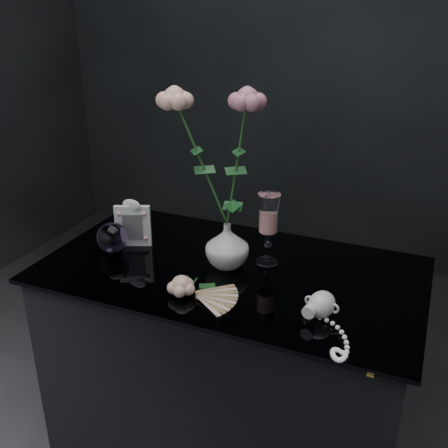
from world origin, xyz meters
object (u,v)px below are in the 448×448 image
at_px(paperweight, 112,238).
at_px(pearl_jar, 322,303).
at_px(wine_glass, 268,229).
at_px(picture_frame, 133,223).
at_px(vase, 227,245).
at_px(loose_rose, 181,285).

relative_size(paperweight, pearl_jar, 0.40).
height_order(wine_glass, picture_frame, wine_glass).
height_order(wine_glass, pearl_jar, wine_glass).
distance_m(vase, pearl_jar, 0.33).
bearing_deg(paperweight, loose_rose, -25.14).
relative_size(wine_glass, picture_frame, 1.40).
xyz_separation_m(loose_rose, pearl_jar, (0.35, 0.05, 0.01)).
xyz_separation_m(picture_frame, paperweight, (-0.03, -0.06, -0.03)).
bearing_deg(picture_frame, wine_glass, -16.20).
xyz_separation_m(wine_glass, paperweight, (-0.44, -0.11, -0.06)).
bearing_deg(vase, paperweight, -172.01).
bearing_deg(pearl_jar, vase, 165.10).
height_order(picture_frame, loose_rose, picture_frame).
bearing_deg(picture_frame, loose_rose, -60.07).
height_order(vase, picture_frame, picture_frame).
height_order(vase, paperweight, vase).
bearing_deg(wine_glass, pearl_jar, -44.92).
height_order(vase, loose_rose, vase).
xyz_separation_m(wine_glass, loose_rose, (-0.14, -0.25, -0.08)).
distance_m(vase, loose_rose, 0.20).
distance_m(vase, paperweight, 0.35).
distance_m(vase, picture_frame, 0.31).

